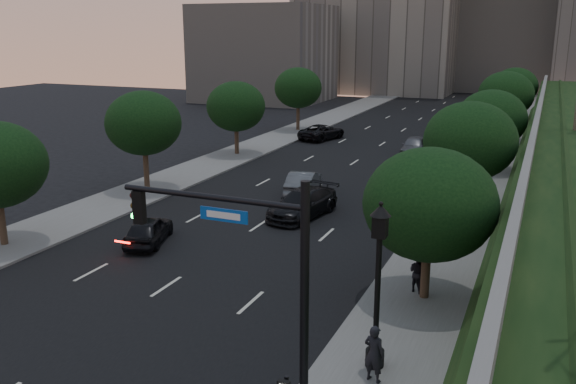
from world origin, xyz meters
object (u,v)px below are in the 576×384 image
at_px(pedestrian_a, 374,353).
at_px(pedestrian_b, 418,272).
at_px(street_lamp, 377,294).
at_px(sedan_near_left, 149,230).
at_px(sedan_mid_left, 304,183).
at_px(sedan_far_right, 414,146).
at_px(sedan_far_left, 322,132).
at_px(pedestrian_c, 449,215).
at_px(sedan_near_right, 303,203).
at_px(traffic_signal_mast, 266,299).

relative_size(pedestrian_a, pedestrian_b, 1.11).
bearing_deg(street_lamp, sedan_near_left, 152.67).
bearing_deg(sedan_mid_left, pedestrian_a, 106.71).
bearing_deg(sedan_far_right, pedestrian_b, -80.58).
distance_m(pedestrian_a, pedestrian_b, 7.10).
relative_size(street_lamp, sedan_mid_left, 1.17).
relative_size(sedan_far_left, pedestrian_b, 3.26).
height_order(street_lamp, pedestrian_a, street_lamp).
height_order(sedan_near_left, sedan_mid_left, sedan_mid_left).
xyz_separation_m(sedan_near_left, sedan_mid_left, (3.73, 11.92, 0.08)).
xyz_separation_m(sedan_mid_left, pedestrian_c, (10.08, -4.70, 0.31)).
relative_size(street_lamp, pedestrian_a, 3.06).
distance_m(sedan_near_left, sedan_near_right, 9.16).
distance_m(sedan_far_left, pedestrian_a, 42.98).
height_order(sedan_mid_left, sedan_far_left, sedan_mid_left).
xyz_separation_m(traffic_signal_mast, street_lamp, (2.07, 3.70, -1.04)).
bearing_deg(pedestrian_a, sedan_far_right, -66.59).
relative_size(sedan_near_right, pedestrian_c, 2.90).
xyz_separation_m(sedan_near_right, pedestrian_a, (8.43, -15.27, 0.27)).
bearing_deg(pedestrian_c, pedestrian_b, 97.07).
bearing_deg(street_lamp, pedestrian_a, -77.34).
relative_size(street_lamp, sedan_far_right, 1.17).
xyz_separation_m(sedan_far_left, sedan_far_right, (9.99, -4.26, 0.07)).
distance_m(sedan_mid_left, pedestrian_b, 16.30).
height_order(sedan_far_left, pedestrian_a, pedestrian_a).
bearing_deg(sedan_mid_left, sedan_near_left, 62.12).
height_order(traffic_signal_mast, sedan_far_left, traffic_signal_mast).
bearing_deg(pedestrian_c, street_lamp, 96.63).
distance_m(sedan_far_left, pedestrian_c, 29.40).
distance_m(traffic_signal_mast, pedestrian_a, 4.47).
xyz_separation_m(sedan_near_left, sedan_far_left, (-2.23, 31.85, 0.04)).
xyz_separation_m(street_lamp, sedan_far_right, (-5.99, 34.71, -1.81)).
distance_m(street_lamp, sedan_mid_left, 21.59).
bearing_deg(traffic_signal_mast, sedan_near_left, 137.24).
distance_m(traffic_signal_mast, pedestrian_c, 18.33).
bearing_deg(sedan_far_left, sedan_far_right, 172.13).
xyz_separation_m(street_lamp, pedestrian_b, (0.09, 6.24, -1.66)).
bearing_deg(pedestrian_b, street_lamp, 118.02).
bearing_deg(pedestrian_a, sedan_mid_left, -49.26).
relative_size(sedan_near_left, sedan_far_left, 0.77).
distance_m(street_lamp, pedestrian_a, 1.79).
bearing_deg(traffic_signal_mast, pedestrian_a, 51.49).
relative_size(pedestrian_a, pedestrian_c, 0.97).
relative_size(sedan_near_right, sedan_far_right, 1.14).
height_order(sedan_mid_left, sedan_near_right, sedan_near_right).
distance_m(street_lamp, pedestrian_b, 6.46).
bearing_deg(sedan_far_left, sedan_near_left, 109.21).
height_order(street_lamp, sedan_mid_left, street_lamp).
bearing_deg(sedan_mid_left, pedestrian_c, 144.52).
bearing_deg(sedan_mid_left, street_lamp, 107.29).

